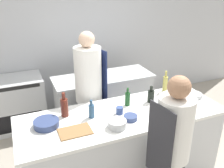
# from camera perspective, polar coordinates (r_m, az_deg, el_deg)

# --- Properties ---
(wall_back) EXTENTS (8.00, 0.06, 2.80)m
(wall_back) POSITION_cam_1_polar(r_m,az_deg,el_deg) (4.76, -8.43, 10.37)
(wall_back) COLOR silver
(wall_back) RESTS_ON ground_plane
(prep_counter) EXTENTS (2.52, 0.89, 0.93)m
(prep_counter) POSITION_cam_1_polar(r_m,az_deg,el_deg) (3.30, 2.41, -13.76)
(prep_counter) COLOR silver
(prep_counter) RESTS_ON ground_plane
(pass_counter) EXTENTS (1.66, 0.63, 0.93)m
(pass_counter) POSITION_cam_1_polar(r_m,az_deg,el_deg) (4.33, -1.92, -3.92)
(pass_counter) COLOR silver
(pass_counter) RESTS_ON ground_plane
(oven_range) EXTENTS (0.92, 0.63, 0.90)m
(oven_range) POSITION_cam_1_polar(r_m,az_deg,el_deg) (4.59, -20.97, -4.15)
(oven_range) COLOR silver
(oven_range) RESTS_ON ground_plane
(chef_at_prep_near) EXTENTS (0.39, 0.37, 1.65)m
(chef_at_prep_near) POSITION_cam_1_polar(r_m,az_deg,el_deg) (2.68, 13.40, -14.82)
(chef_at_prep_near) COLOR black
(chef_at_prep_near) RESTS_ON ground_plane
(chef_at_stove) EXTENTS (0.42, 0.41, 1.82)m
(chef_at_stove) POSITION_cam_1_polar(r_m,az_deg,el_deg) (3.55, -5.25, -2.54)
(chef_at_stove) COLOR black
(chef_at_stove) RESTS_ON ground_plane
(bottle_olive_oil) EXTENTS (0.09, 0.09, 0.30)m
(bottle_olive_oil) POSITION_cam_1_polar(r_m,az_deg,el_deg) (2.99, -10.83, -5.16)
(bottle_olive_oil) COLOR #5B2319
(bottle_olive_oil) RESTS_ON prep_counter
(bottle_vinegar) EXTENTS (0.09, 0.09, 0.22)m
(bottle_vinegar) POSITION_cam_1_polar(r_m,az_deg,el_deg) (3.30, 8.88, -2.68)
(bottle_vinegar) COLOR black
(bottle_vinegar) RESTS_ON prep_counter
(bottle_wine) EXTENTS (0.07, 0.07, 0.31)m
(bottle_wine) POSITION_cam_1_polar(r_m,az_deg,el_deg) (3.63, 12.06, 0.16)
(bottle_wine) COLOR #B2A84C
(bottle_wine) RESTS_ON prep_counter
(bottle_cooking_oil) EXTENTS (0.07, 0.07, 0.23)m
(bottle_cooking_oil) POSITION_cam_1_polar(r_m,az_deg,el_deg) (2.93, -4.71, -6.09)
(bottle_cooking_oil) COLOR #2D5175
(bottle_cooking_oil) RESTS_ON prep_counter
(bottle_sauce) EXTENTS (0.07, 0.07, 0.24)m
(bottle_sauce) POSITION_cam_1_polar(r_m,az_deg,el_deg) (3.19, 3.56, -3.31)
(bottle_sauce) COLOR #19471E
(bottle_sauce) RESTS_ON prep_counter
(bowl_mixing_large) EXTENTS (0.28, 0.28, 0.07)m
(bowl_mixing_large) POSITION_cam_1_polar(r_m,az_deg,el_deg) (2.87, -14.77, -8.71)
(bowl_mixing_large) COLOR navy
(bowl_mixing_large) RESTS_ON prep_counter
(bowl_prep_small) EXTENTS (0.16, 0.16, 0.05)m
(bowl_prep_small) POSITION_cam_1_polar(r_m,az_deg,el_deg) (2.91, 4.24, -7.65)
(bowl_prep_small) COLOR navy
(bowl_prep_small) RESTS_ON prep_counter
(bowl_ceramic_blue) EXTENTS (0.21, 0.21, 0.09)m
(bowl_ceramic_blue) POSITION_cam_1_polar(r_m,az_deg,el_deg) (2.76, 1.22, -9.10)
(bowl_ceramic_blue) COLOR #B7BABC
(bowl_ceramic_blue) RESTS_ON prep_counter
(bowl_wooden_salad) EXTENTS (0.22, 0.22, 0.05)m
(bowl_wooden_salad) POSITION_cam_1_polar(r_m,az_deg,el_deg) (3.60, 18.25, -2.44)
(bowl_wooden_salad) COLOR #B7BABC
(bowl_wooden_salad) RESTS_ON prep_counter
(cup) EXTENTS (0.08, 0.08, 0.09)m
(cup) POSITION_cam_1_polar(r_m,az_deg,el_deg) (3.01, 1.74, -6.07)
(cup) COLOR #33477F
(cup) RESTS_ON prep_counter
(cutting_board) EXTENTS (0.35, 0.23, 0.01)m
(cutting_board) POSITION_cam_1_polar(r_m,az_deg,el_deg) (2.74, -8.45, -10.66)
(cutting_board) COLOR olive
(cutting_board) RESTS_ON prep_counter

